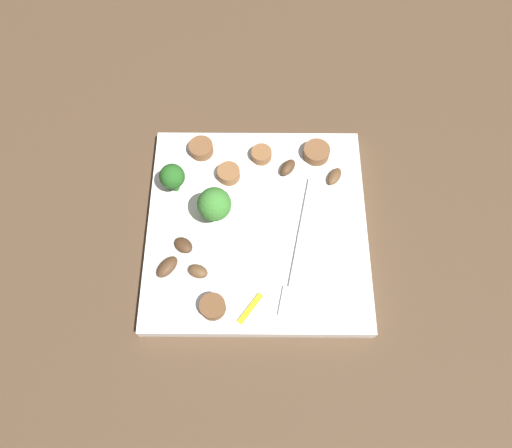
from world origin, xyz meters
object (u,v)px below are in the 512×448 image
at_px(plate, 256,227).
at_px(pepper_strip_3, 249,309).
at_px(fork, 296,255).
at_px(broccoli_floret_0, 213,205).
at_px(mushroom_3, 197,271).
at_px(sausage_slice_0, 212,307).
at_px(mushroom_1, 182,245).
at_px(sausage_slice_1, 228,174).
at_px(sausage_slice_3, 260,154).
at_px(mushroom_0, 333,176).
at_px(mushroom_2, 166,267).
at_px(sausage_slice_2, 200,148).
at_px(sausage_slice_4, 315,152).
at_px(mushroom_4, 287,168).
at_px(broccoli_floret_1, 171,177).

xyz_separation_m(plate, pepper_strip_3, (0.11, -0.01, 0.01)).
height_order(fork, broccoli_floret_0, broccoli_floret_0).
bearing_deg(mushroom_3, sausage_slice_0, 24.30).
bearing_deg(mushroom_1, pepper_strip_3, 46.79).
height_order(plate, sausage_slice_1, sausage_slice_1).
relative_size(sausage_slice_3, mushroom_0, 0.98).
bearing_deg(sausage_slice_0, mushroom_2, -130.46).
bearing_deg(sausage_slice_2, mushroom_1, -5.98).
height_order(mushroom_0, mushroom_3, mushroom_3).
relative_size(sausage_slice_4, mushroom_4, 1.31).
relative_size(sausage_slice_2, mushroom_1, 1.27).
bearing_deg(broccoli_floret_0, mushroom_4, 127.40).
xyz_separation_m(broccoli_floret_0, mushroom_4, (-0.07, 0.09, -0.03)).
bearing_deg(mushroom_1, mushroom_2, -31.05).
bearing_deg(mushroom_3, mushroom_0, 127.63).
xyz_separation_m(fork, pepper_strip_3, (0.06, -0.05, -0.00)).
relative_size(fork, mushroom_4, 6.92).
bearing_deg(pepper_strip_3, mushroom_3, -124.91).
relative_size(sausage_slice_1, sausage_slice_4, 0.83).
distance_m(broccoli_floret_0, mushroom_0, 0.16).
xyz_separation_m(plate, sausage_slice_1, (-0.07, -0.04, 0.02)).
bearing_deg(mushroom_0, sausage_slice_3, -108.43).
bearing_deg(sausage_slice_4, mushroom_4, -58.58).
relative_size(plate, broccoli_floret_1, 5.88).
bearing_deg(fork, plate, -118.85).
bearing_deg(mushroom_3, mushroom_1, -149.53).
bearing_deg(sausage_slice_2, broccoli_floret_1, -28.26).
bearing_deg(fork, mushroom_1, -82.80).
distance_m(broccoli_floret_1, mushroom_3, 0.12).
distance_m(broccoli_floret_1, sausage_slice_1, 0.07).
relative_size(plate, pepper_strip_3, 6.52).
xyz_separation_m(mushroom_0, pepper_strip_3, (0.17, -0.10, -0.00)).
bearing_deg(broccoli_floret_1, sausage_slice_1, 104.70).
bearing_deg(plate, sausage_slice_1, -151.45).
distance_m(sausage_slice_1, mushroom_2, 0.14).
height_order(sausage_slice_0, pepper_strip_3, sausage_slice_0).
height_order(plate, mushroom_1, mushroom_1).
bearing_deg(sausage_slice_2, sausage_slice_3, 83.88).
xyz_separation_m(fork, sausage_slice_4, (-0.14, 0.03, 0.01)).
relative_size(plate, mushroom_0, 9.91).
bearing_deg(sausage_slice_0, mushroom_3, -155.70).
height_order(broccoli_floret_1, sausage_slice_4, broccoli_floret_1).
bearing_deg(mushroom_1, mushroom_3, 30.47).
relative_size(mushroom_0, mushroom_4, 1.04).
relative_size(sausage_slice_4, mushroom_3, 1.45).
height_order(broccoli_floret_0, pepper_strip_3, broccoli_floret_0).
distance_m(fork, mushroom_1, 0.13).
height_order(broccoli_floret_0, mushroom_0, broccoli_floret_0).
relative_size(sausage_slice_4, mushroom_1, 1.39).
distance_m(fork, pepper_strip_3, 0.08).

